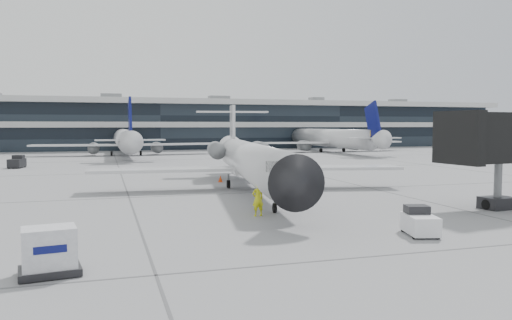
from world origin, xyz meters
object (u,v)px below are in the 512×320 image
object	(u,v)px
regional_jet	(249,159)
ramp_worker	(258,199)
baggage_tug	(420,222)
cargo_uld	(49,252)

from	to	relation	value
regional_jet	ramp_worker	world-z (taller)	regional_jet
regional_jet	baggage_tug	size ratio (longest dim) A/B	13.31
regional_jet	baggage_tug	world-z (taller)	regional_jet
baggage_tug	cargo_uld	bearing A→B (deg)	-159.03
regional_jet	baggage_tug	bearing A→B (deg)	-72.31
regional_jet	ramp_worker	distance (m)	12.30
regional_jet	cargo_uld	bearing A→B (deg)	-114.72
baggage_tug	cargo_uld	distance (m)	16.76
baggage_tug	cargo_uld	size ratio (longest dim) A/B	1.07
baggage_tug	ramp_worker	bearing A→B (deg)	145.16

